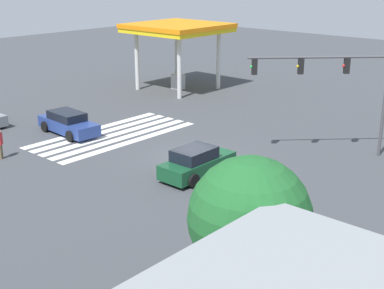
{
  "coord_description": "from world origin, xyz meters",
  "views": [
    {
      "loc": [
        21.01,
        18.71,
        10.23
      ],
      "look_at": [
        0.0,
        0.0,
        0.86
      ],
      "focal_mm": 50.0,
      "sensor_mm": 36.0,
      "label": 1
    }
  ],
  "objects": [
    {
      "name": "ground_plane",
      "position": [
        0.0,
        0.0,
        0.0
      ],
      "size": [
        114.59,
        114.59,
        0.0
      ],
      "primitive_type": "plane",
      "color": "#3D3F44"
    },
    {
      "name": "crosswalk_markings",
      "position": [
        0.0,
        -6.8,
        0.0
      ],
      "size": [
        10.79,
        4.4,
        0.01
      ],
      "rotation": [
        0.0,
        0.0,
        1.57
      ],
      "color": "silver",
      "rests_on": "ground_plane"
    },
    {
      "name": "traffic_signal_mast",
      "position": [
        -5.55,
        5.55,
        4.45
      ],
      "size": [
        5.59,
        5.59,
        5.89
      ],
      "rotation": [
        0.0,
        0.0,
        -0.79
      ],
      "color": "#47474C",
      "rests_on": "ground_plane"
    },
    {
      "name": "car_1",
      "position": [
        1.7,
        -9.14,
        0.7
      ],
      "size": [
        2.16,
        4.87,
        1.45
      ],
      "rotation": [
        0.0,
        0.0,
        1.51
      ],
      "color": "navy",
      "rests_on": "ground_plane"
    },
    {
      "name": "car_3",
      "position": [
        1.73,
        1.87,
        0.73
      ],
      "size": [
        4.3,
        1.99,
        1.56
      ],
      "rotation": [
        0.0,
        0.0,
        3.15
      ],
      "color": "#144728",
      "rests_on": "ground_plane"
    },
    {
      "name": "gas_station_canopy",
      "position": [
        -12.75,
        -13.0,
        5.01
      ],
      "size": [
        7.31,
        7.31,
        5.65
      ],
      "color": "yellow",
      "rests_on": "ground_plane"
    },
    {
      "name": "pedestrian",
      "position": [
        7.05,
        -8.05,
        0.96
      ],
      "size": [
        0.42,
        0.4,
        1.72
      ],
      "rotation": [
        0.0,
        0.0,
        2.29
      ],
      "color": "brown",
      "rests_on": "ground_plane"
    },
    {
      "name": "tree_corner_c",
      "position": [
        9.83,
        10.91,
        3.56
      ],
      "size": [
        3.53,
        3.53,
        5.34
      ],
      "color": "brown",
      "rests_on": "ground_plane"
    }
  ]
}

